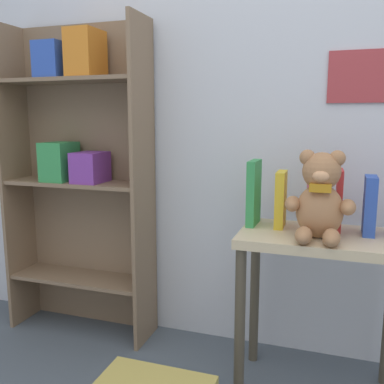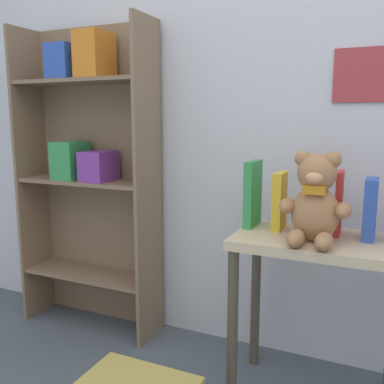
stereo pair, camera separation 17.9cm
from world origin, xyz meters
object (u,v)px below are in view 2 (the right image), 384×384
object	(u,v)px
display_table	(317,271)
bookshelf_side	(90,161)
book_standing_green	(253,194)
teddy_bear	(315,201)
book_standing_pink	(309,207)
book_standing_yellow	(279,201)
book_standing_blue	(370,209)
book_standing_red	(339,203)

from	to	relation	value
display_table	bookshelf_side	bearing A→B (deg)	170.29
display_table	book_standing_green	distance (m)	0.38
display_table	book_standing_green	world-z (taller)	book_standing_green
teddy_bear	book_standing_pink	size ratio (longest dim) A/B	1.72
display_table	book_standing_pink	bearing A→B (deg)	123.84
teddy_bear	book_standing_yellow	xyz separation A→B (m)	(-0.15, 0.13, -0.03)
teddy_bear	book_standing_green	world-z (taller)	teddy_bear
teddy_bear	book_standing_pink	world-z (taller)	teddy_bear
book_standing_pink	teddy_bear	bearing A→B (deg)	-75.79
bookshelf_side	book_standing_green	distance (m)	0.90
book_standing_green	book_standing_blue	world-z (taller)	book_standing_green
display_table	book_standing_yellow	distance (m)	0.29
book_standing_pink	book_standing_red	distance (m)	0.11
book_standing_blue	book_standing_yellow	bearing A→B (deg)	178.62
book_standing_green	display_table	bearing A→B (deg)	-13.13
book_standing_blue	display_table	bearing A→B (deg)	-160.84
teddy_bear	book_standing_red	bearing A→B (deg)	66.00
teddy_bear	bookshelf_side	bearing A→B (deg)	167.16
teddy_bear	book_standing_blue	world-z (taller)	teddy_bear
book_standing_yellow	book_standing_blue	xyz separation A→B (m)	(0.33, -0.01, -0.00)
bookshelf_side	book_standing_green	world-z (taller)	bookshelf_side
bookshelf_side	book_standing_red	size ratio (longest dim) A/B	6.48
book_standing_pink	book_standing_red	bearing A→B (deg)	-2.20
bookshelf_side	book_standing_green	bearing A→B (deg)	-8.23
bookshelf_side	book_standing_green	size ratio (longest dim) A/B	5.84
teddy_bear	book_standing_red	world-z (taller)	teddy_bear
book_standing_pink	display_table	bearing A→B (deg)	-58.86
book_standing_pink	book_standing_red	xyz separation A→B (m)	(0.11, 0.00, 0.03)
display_table	book_standing_yellow	size ratio (longest dim) A/B	2.93
bookshelf_side	teddy_bear	world-z (taller)	bookshelf_side
bookshelf_side	display_table	size ratio (longest dim) A/B	2.35
book_standing_green	book_standing_pink	xyz separation A→B (m)	(0.22, 0.01, -0.04)
book_standing_green	book_standing_red	world-z (taller)	book_standing_green
book_standing_yellow	book_standing_green	bearing A→B (deg)	176.57
bookshelf_side	display_table	bearing A→B (deg)	-9.71
bookshelf_side	book_standing_blue	size ratio (longest dim) A/B	6.99
book_standing_yellow	book_standing_blue	bearing A→B (deg)	-2.98
teddy_bear	display_table	bearing A→B (deg)	80.68
bookshelf_side	book_standing_yellow	bearing A→B (deg)	-7.59
bookshelf_side	book_standing_yellow	distance (m)	1.01
display_table	teddy_bear	size ratio (longest dim) A/B	2.04
bookshelf_side	book_standing_green	xyz separation A→B (m)	(0.89, -0.13, -0.08)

